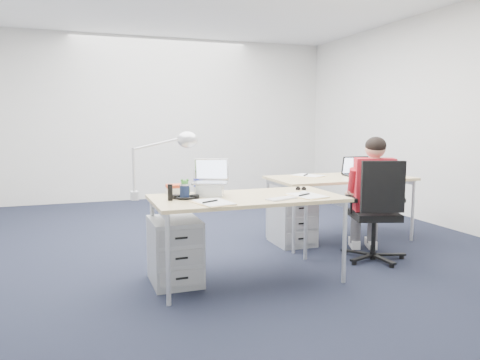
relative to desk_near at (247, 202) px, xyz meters
name	(u,v)px	position (x,y,z in m)	size (l,w,h in m)	color
floor	(224,248)	(0.12, 1.03, -0.68)	(7.00, 7.00, 0.00)	black
room	(223,87)	(0.12, 1.03, 1.03)	(6.02, 7.02, 2.80)	silver
desk_near	(247,202)	(0.00, 0.00, 0.00)	(1.60, 0.80, 0.73)	tan
desk_far	(340,181)	(1.49, 0.95, 0.00)	(1.60, 0.80, 0.73)	tan
office_chair	(375,232)	(1.38, 0.11, -0.40)	(0.79, 0.79, 1.00)	black
seated_person	(371,197)	(1.44, 0.27, -0.08)	(0.55, 0.73, 1.21)	red
drawer_pedestal_near	(175,251)	(-0.60, 0.13, -0.41)	(0.40, 0.50, 0.55)	#9DA0A2
drawer_pedestal_far	(292,219)	(0.89, 0.95, -0.41)	(0.40, 0.50, 0.55)	#9DA0A2
silver_laptop	(210,178)	(-0.29, 0.13, 0.20)	(0.29, 0.23, 0.31)	silver
wireless_keyboard	(282,198)	(0.22, -0.23, 0.05)	(0.27, 0.11, 0.01)	white
computer_mouse	(304,193)	(0.49, -0.10, 0.06)	(0.06, 0.10, 0.04)	white
headphones	(186,197)	(-0.52, 0.06, 0.06)	(0.22, 0.17, 0.04)	black
can_koozie	(185,192)	(-0.53, 0.03, 0.11)	(0.08, 0.08, 0.13)	#121C38
water_bottle	(198,179)	(-0.34, 0.33, 0.17)	(0.08, 0.08, 0.24)	silver
bear_figurine	(185,189)	(-0.52, 0.07, 0.13)	(0.09, 0.07, 0.16)	#1C671B
book_stack	(177,189)	(-0.53, 0.35, 0.09)	(0.18, 0.14, 0.08)	silver
cordless_phone	(170,192)	(-0.66, 0.01, 0.11)	(0.04, 0.02, 0.13)	black
papers_left	(213,203)	(-0.37, -0.23, 0.05)	(0.23, 0.33, 0.01)	#FFD993
papers_right	(307,196)	(0.48, -0.17, 0.05)	(0.23, 0.33, 0.01)	#FFD993
sunglasses	(301,189)	(0.60, 0.17, 0.06)	(0.10, 0.05, 0.02)	black
desk_lamp	(155,164)	(-0.75, 0.15, 0.33)	(0.51, 0.18, 0.57)	silver
dark_laptop	(360,166)	(1.75, 0.94, 0.16)	(0.33, 0.32, 0.24)	black
far_cup	(354,171)	(1.69, 0.97, 0.10)	(0.08, 0.08, 0.11)	white
far_papers	(308,176)	(1.17, 1.13, 0.05)	(0.24, 0.34, 0.01)	white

